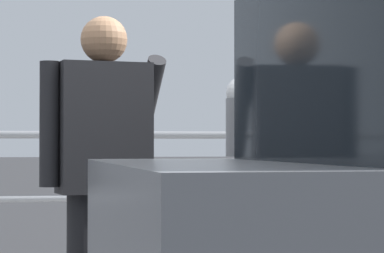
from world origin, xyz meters
The scene contains 3 objects.
parking_meter centered at (0.24, 0.36, 1.14)m, with size 0.16×0.17×1.38m.
pedestrian_at_meter centered at (-0.44, 0.35, 1.10)m, with size 0.61×0.56×1.66m.
background_railing centered at (0.00, 3.21, 0.99)m, with size 24.06×0.06×1.16m.
Camera 1 is at (-0.81, -3.74, 1.21)m, focal length 80.94 mm.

